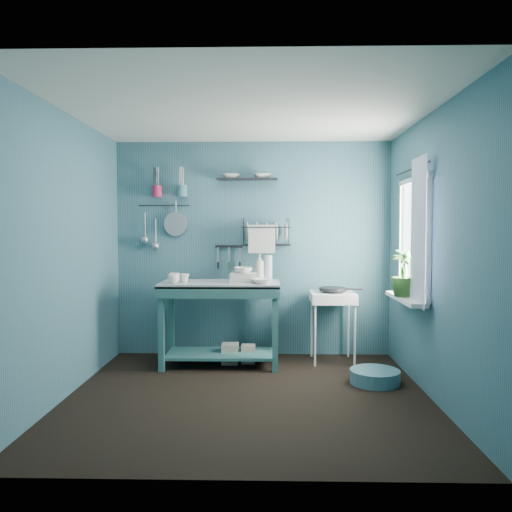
{
  "coord_description": "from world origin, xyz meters",
  "views": [
    {
      "loc": [
        0.17,
        -4.35,
        1.47
      ],
      "look_at": [
        0.05,
        0.85,
        1.2
      ],
      "focal_mm": 35.0,
      "sensor_mm": 36.0,
      "label": 1
    }
  ],
  "objects_px": {
    "floor_basin": "(375,377)",
    "storage_tin_large": "(230,354)",
    "work_counter": "(221,323)",
    "colander": "(176,224)",
    "water_bottle": "(268,268)",
    "mug_mid": "(185,278)",
    "utensil_cup_magenta": "(157,191)",
    "storage_tin_small": "(248,354)",
    "soap_bottle": "(259,267)",
    "frying_pan": "(333,289)",
    "dish_rack": "(266,232)",
    "utensil_cup_teal": "(182,191)",
    "mug_right": "(174,277)",
    "wash_tub": "(243,278)",
    "potted_plant": "(404,273)",
    "hotplate_stand": "(332,327)",
    "mug_left": "(174,279)"
  },
  "relations": [
    {
      "from": "mug_right",
      "to": "wash_tub",
      "type": "height_order",
      "value": "wash_tub"
    },
    {
      "from": "hotplate_stand",
      "to": "utensil_cup_teal",
      "type": "height_order",
      "value": "utensil_cup_teal"
    },
    {
      "from": "work_counter",
      "to": "mug_left",
      "type": "distance_m",
      "value": 0.71
    },
    {
      "from": "water_bottle",
      "to": "floor_basin",
      "type": "height_order",
      "value": "water_bottle"
    },
    {
      "from": "wash_tub",
      "to": "floor_basin",
      "type": "bearing_deg",
      "value": -25.28
    },
    {
      "from": "storage_tin_large",
      "to": "wash_tub",
      "type": "bearing_deg",
      "value": -25.02
    },
    {
      "from": "utensil_cup_teal",
      "to": "hotplate_stand",
      "type": "bearing_deg",
      "value": -8.05
    },
    {
      "from": "mug_mid",
      "to": "colander",
      "type": "height_order",
      "value": "colander"
    },
    {
      "from": "wash_tub",
      "to": "water_bottle",
      "type": "height_order",
      "value": "water_bottle"
    },
    {
      "from": "work_counter",
      "to": "mug_mid",
      "type": "bearing_deg",
      "value": -177.27
    },
    {
      "from": "wash_tub",
      "to": "hotplate_stand",
      "type": "distance_m",
      "value": 1.15
    },
    {
      "from": "mug_left",
      "to": "potted_plant",
      "type": "relative_size",
      "value": 0.27
    },
    {
      "from": "utensil_cup_magenta",
      "to": "potted_plant",
      "type": "height_order",
      "value": "utensil_cup_magenta"
    },
    {
      "from": "hotplate_stand",
      "to": "mug_left",
      "type": "bearing_deg",
      "value": -162.94
    },
    {
      "from": "hotplate_stand",
      "to": "utensil_cup_teal",
      "type": "distance_m",
      "value": 2.31
    },
    {
      "from": "work_counter",
      "to": "wash_tub",
      "type": "xyz_separation_m",
      "value": [
        0.25,
        -0.02,
        0.5
      ]
    },
    {
      "from": "soap_bottle",
      "to": "frying_pan",
      "type": "distance_m",
      "value": 0.85
    },
    {
      "from": "mug_left",
      "to": "storage_tin_large",
      "type": "height_order",
      "value": "mug_left"
    },
    {
      "from": "mug_right",
      "to": "potted_plant",
      "type": "distance_m",
      "value": 2.4
    },
    {
      "from": "potted_plant",
      "to": "floor_basin",
      "type": "bearing_deg",
      "value": -164.91
    },
    {
      "from": "floor_basin",
      "to": "storage_tin_large",
      "type": "bearing_deg",
      "value": 154.75
    },
    {
      "from": "mug_mid",
      "to": "colander",
      "type": "xyz_separation_m",
      "value": [
        -0.18,
        0.49,
        0.59
      ]
    },
    {
      "from": "hotplate_stand",
      "to": "mug_mid",
      "type": "bearing_deg",
      "value": -165.75
    },
    {
      "from": "wash_tub",
      "to": "storage_tin_large",
      "type": "xyz_separation_m",
      "value": [
        -0.15,
        0.07,
        -0.85
      ]
    },
    {
      "from": "dish_rack",
      "to": "floor_basin",
      "type": "distance_m",
      "value": 2.0
    },
    {
      "from": "mug_right",
      "to": "hotplate_stand",
      "type": "distance_m",
      "value": 1.83
    },
    {
      "from": "mug_mid",
      "to": "dish_rack",
      "type": "height_order",
      "value": "dish_rack"
    },
    {
      "from": "mug_mid",
      "to": "soap_bottle",
      "type": "bearing_deg",
      "value": 18.0
    },
    {
      "from": "mug_mid",
      "to": "floor_basin",
      "type": "bearing_deg",
      "value": -16.53
    },
    {
      "from": "floor_basin",
      "to": "wash_tub",
      "type": "bearing_deg",
      "value": 154.72
    },
    {
      "from": "mug_left",
      "to": "mug_mid",
      "type": "distance_m",
      "value": 0.14
    },
    {
      "from": "mug_mid",
      "to": "frying_pan",
      "type": "relative_size",
      "value": 0.33
    },
    {
      "from": "soap_bottle",
      "to": "storage_tin_large",
      "type": "distance_m",
      "value": 1.01
    },
    {
      "from": "utensil_cup_teal",
      "to": "potted_plant",
      "type": "xyz_separation_m",
      "value": [
        2.3,
        -0.96,
        -0.86
      ]
    },
    {
      "from": "work_counter",
      "to": "utensil_cup_teal",
      "type": "xyz_separation_m",
      "value": [
        -0.47,
        0.4,
        1.47
      ]
    },
    {
      "from": "work_counter",
      "to": "colander",
      "type": "xyz_separation_m",
      "value": [
        -0.56,
        0.43,
        1.09
      ]
    },
    {
      "from": "mug_mid",
      "to": "storage_tin_small",
      "type": "relative_size",
      "value": 0.5
    },
    {
      "from": "hotplate_stand",
      "to": "work_counter",
      "type": "bearing_deg",
      "value": -166.12
    },
    {
      "from": "utensil_cup_magenta",
      "to": "storage_tin_small",
      "type": "relative_size",
      "value": 0.65
    },
    {
      "from": "water_bottle",
      "to": "colander",
      "type": "distance_m",
      "value": 1.21
    },
    {
      "from": "storage_tin_small",
      "to": "mug_mid",
      "type": "bearing_deg",
      "value": -168.37
    },
    {
      "from": "hotplate_stand",
      "to": "potted_plant",
      "type": "xyz_separation_m",
      "value": [
        0.59,
        -0.71,
        0.67
      ]
    },
    {
      "from": "mug_right",
      "to": "utensil_cup_magenta",
      "type": "bearing_deg",
      "value": 123.89
    },
    {
      "from": "mug_right",
      "to": "utensil_cup_teal",
      "type": "xyz_separation_m",
      "value": [
        0.03,
        0.4,
        0.97
      ]
    },
    {
      "from": "hotplate_stand",
      "to": "potted_plant",
      "type": "distance_m",
      "value": 1.15
    },
    {
      "from": "colander",
      "to": "potted_plant",
      "type": "distance_m",
      "value": 2.63
    },
    {
      "from": "mug_mid",
      "to": "utensil_cup_magenta",
      "type": "xyz_separation_m",
      "value": [
        -0.39,
        0.46,
        0.96
      ]
    },
    {
      "from": "mug_mid",
      "to": "storage_tin_small",
      "type": "distance_m",
      "value": 1.1
    },
    {
      "from": "mug_mid",
      "to": "hotplate_stand",
      "type": "height_order",
      "value": "mug_mid"
    },
    {
      "from": "dish_rack",
      "to": "utensil_cup_teal",
      "type": "bearing_deg",
      "value": 179.08
    }
  ]
}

